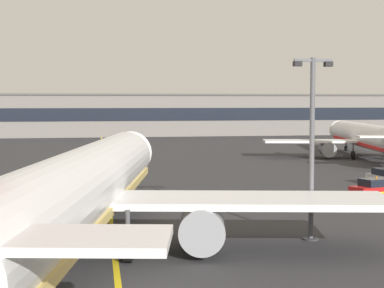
% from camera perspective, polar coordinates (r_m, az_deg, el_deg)
% --- Properties ---
extents(taxiway_centreline, '(4.58, 179.96, 0.01)m').
position_cam_1_polar(taxiway_centreline, '(54.57, -7.71, -4.36)').
color(taxiway_centreline, yellow).
rests_on(taxiway_centreline, ground).
extents(airliner_foreground, '(32.32, 41.23, 11.65)m').
position_cam_1_polar(airliner_foreground, '(32.65, -10.04, -3.99)').
color(airliner_foreground, white).
rests_on(airliner_foreground, ground).
extents(airliner_background, '(28.36, 36.19, 10.22)m').
position_cam_1_polar(airliner_background, '(88.61, 15.70, 0.63)').
color(airliner_background, white).
rests_on(airliner_background, ground).
extents(apron_lamp_post, '(2.24, 0.90, 10.25)m').
position_cam_1_polar(apron_lamp_post, '(35.61, 10.89, -0.05)').
color(apron_lamp_post, '#515156').
rests_on(apron_lamp_post, ground).
extents(service_car_nearest, '(4.53, 2.92, 1.79)m').
position_cam_1_polar(service_car_nearest, '(52.43, 16.44, -3.98)').
color(service_car_nearest, red).
rests_on(service_car_nearest, ground).
extents(terminal_building, '(148.80, 12.40, 9.49)m').
position_cam_1_polar(terminal_building, '(142.51, -5.43, 2.68)').
color(terminal_building, slate).
rests_on(terminal_building, ground).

